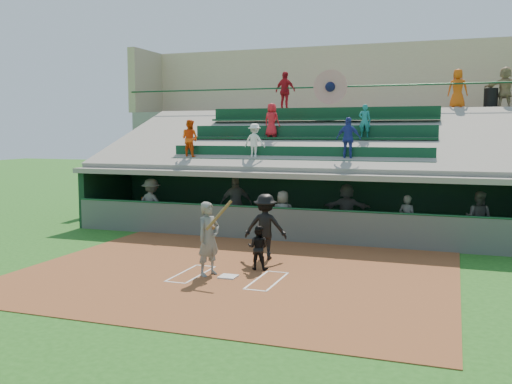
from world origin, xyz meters
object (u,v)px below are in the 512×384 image
(catcher, at_px, (258,248))
(trash_bin, at_px, (491,98))
(home_plate, at_px, (228,276))
(white_table, at_px, (148,216))
(water_cooler, at_px, (147,203))
(batter_at_plate, at_px, (209,238))

(catcher, height_order, trash_bin, trash_bin)
(home_plate, height_order, white_table, white_table)
(white_table, height_order, water_cooler, water_cooler)
(home_plate, bearing_deg, batter_at_plate, 177.33)
(catcher, xyz_separation_m, water_cooler, (-6.46, 5.42, 0.29))
(home_plate, relative_size, trash_bin, 0.52)
(catcher, distance_m, water_cooler, 8.43)
(white_table, distance_m, water_cooler, 0.54)
(home_plate, bearing_deg, water_cooler, 133.12)
(batter_at_plate, height_order, water_cooler, batter_at_plate)
(home_plate, distance_m, trash_bin, 15.21)
(batter_at_plate, bearing_deg, catcher, 45.30)
(catcher, relative_size, white_table, 1.60)
(batter_at_plate, relative_size, catcher, 1.67)
(batter_at_plate, bearing_deg, trash_bin, 60.81)
(batter_at_plate, xyz_separation_m, catcher, (0.98, 0.99, -0.36))
(water_cooler, bearing_deg, batter_at_plate, -49.44)
(catcher, bearing_deg, white_table, -41.94)
(catcher, bearing_deg, trash_bin, -119.31)
(batter_at_plate, bearing_deg, home_plate, -2.67)
(trash_bin, bearing_deg, home_plate, -117.27)
(white_table, xyz_separation_m, trash_bin, (12.57, 6.33, 4.66))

